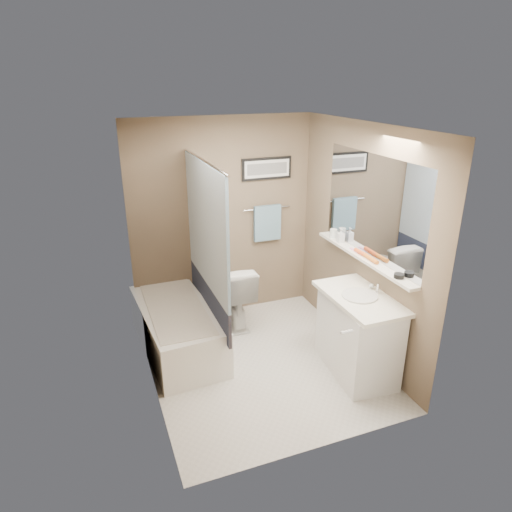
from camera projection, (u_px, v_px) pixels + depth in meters
name	position (u px, v px, depth m)	size (l,w,h in m)	color
ground	(261.00, 363.00, 4.77)	(2.50, 2.50, 0.00)	beige
ceiling	(262.00, 128.00, 3.89)	(2.20, 2.50, 0.04)	white
wall_back	(223.00, 221.00, 5.39)	(2.20, 0.04, 2.40)	brown
wall_front	(325.00, 316.00, 3.26)	(2.20, 0.04, 2.40)	brown
wall_left	(146.00, 273.00, 3.97)	(0.04, 2.50, 2.40)	brown
wall_right	(359.00, 243.00, 4.69)	(0.04, 2.50, 2.40)	brown
tile_surround	(139.00, 273.00, 4.47)	(0.02, 1.55, 2.00)	#C3AC94
curtain_rod	(203.00, 161.00, 4.31)	(0.02, 0.02, 1.55)	silver
curtain_upper	(206.00, 226.00, 4.55)	(0.03, 1.45, 1.28)	silver
curtain_lower	(209.00, 299.00, 4.86)	(0.03, 1.45, 0.36)	#242D44
mirror	(372.00, 207.00, 4.40)	(0.02, 1.60, 1.00)	silver
shelf	(363.00, 257.00, 4.58)	(0.12, 1.60, 0.03)	silver
towel_bar	(267.00, 208.00, 5.53)	(0.02, 0.02, 0.60)	silver
towel	(267.00, 223.00, 5.58)	(0.34, 0.05, 0.44)	#9ACCE0
art_frame	(267.00, 169.00, 5.37)	(0.62, 0.03, 0.26)	black
art_mat	(267.00, 169.00, 5.35)	(0.56, 0.00, 0.20)	white
art_image	(267.00, 169.00, 5.35)	(0.50, 0.00, 0.13)	#595959
door	(387.00, 327.00, 3.51)	(0.80, 0.02, 2.00)	silver
door_handle	(347.00, 332.00, 3.44)	(0.02, 0.02, 0.10)	silver
bathtub	(177.00, 329.00, 4.93)	(0.70, 1.50, 0.50)	white
tub_rim	(176.00, 308.00, 4.84)	(0.56, 1.36, 0.02)	silver
toilet	(232.00, 294.00, 5.41)	(0.44, 0.76, 0.78)	silver
vanity	(358.00, 336.00, 4.52)	(0.50, 0.90, 0.80)	white
countertop	(360.00, 298.00, 4.36)	(0.54, 0.96, 0.04)	white
sink_basin	(360.00, 296.00, 4.34)	(0.34, 0.34, 0.01)	silver
faucet_spout	(378.00, 288.00, 4.40)	(0.02, 0.02, 0.10)	white
faucet_knob	(372.00, 286.00, 4.49)	(0.05, 0.05, 0.05)	silver
candle_bowl_near	(399.00, 276.00, 4.07)	(0.09, 0.09, 0.04)	black
hair_brush_front	(371.00, 259.00, 4.45)	(0.04, 0.04, 0.22)	orange
hair_brush_back	(362.00, 253.00, 4.59)	(0.04, 0.04, 0.22)	#DF501F
pink_comb	(355.00, 250.00, 4.70)	(0.03, 0.16, 0.01)	pink
glass_jar	(333.00, 233.00, 5.07)	(0.08, 0.08, 0.10)	silver
soap_bottle	(341.00, 236.00, 4.92)	(0.07, 0.07, 0.15)	#999999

